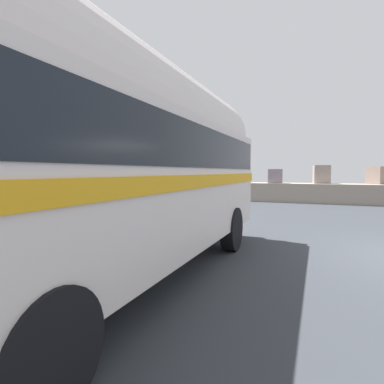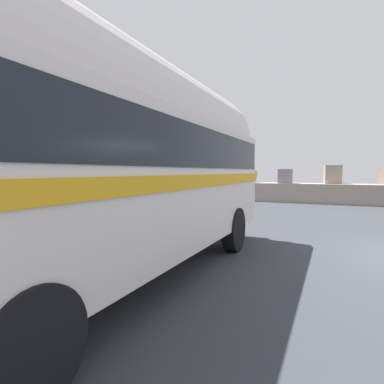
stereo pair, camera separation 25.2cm
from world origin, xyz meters
The scene contains 1 object.
vintage_coach centered at (-5.14, -3.41, 2.05)m, with size 2.73×8.67×3.70m.
Camera 2 is at (-1.91, -7.46, 1.77)m, focal length 29.93 mm.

